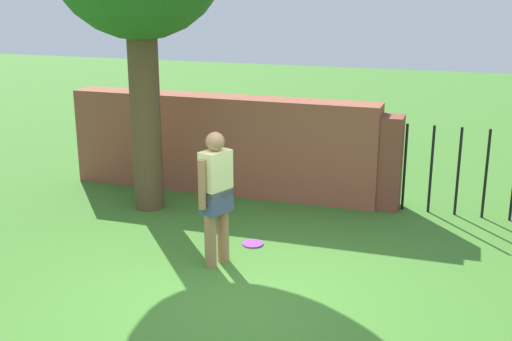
{
  "coord_description": "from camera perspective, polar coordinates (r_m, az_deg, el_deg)",
  "views": [
    {
      "loc": [
        2.15,
        -5.79,
        3.24
      ],
      "look_at": [
        -0.26,
        1.52,
        1.0
      ],
      "focal_mm": 45.29,
      "sensor_mm": 36.0,
      "label": 1
    }
  ],
  "objects": [
    {
      "name": "fence_gate",
      "position": [
        9.64,
        18.57,
        0.08
      ],
      "size": [
        2.86,
        0.44,
        1.4
      ],
      "color": "brown",
      "rests_on": "ground"
    },
    {
      "name": "person",
      "position": [
        7.52,
        -3.55,
        -1.97
      ],
      "size": [
        0.34,
        0.51,
        1.62
      ],
      "rotation": [
        0.0,
        0.0,
        -1.96
      ],
      "color": "#9E704C",
      "rests_on": "ground"
    },
    {
      "name": "brick_wall",
      "position": [
        10.29,
        -3.07,
        2.33
      ],
      "size": [
        5.01,
        0.5,
        1.55
      ],
      "primitive_type": "cube",
      "color": "brown",
      "rests_on": "ground"
    },
    {
      "name": "ground_plane",
      "position": [
        6.98,
        -1.91,
        -11.46
      ],
      "size": [
        40.0,
        40.0,
        0.0
      ],
      "primitive_type": "plane",
      "color": "#3D7528"
    },
    {
      "name": "frisbee_purple",
      "position": [
        8.37,
        -0.3,
        -6.49
      ],
      "size": [
        0.27,
        0.27,
        0.02
      ],
      "primitive_type": "cylinder",
      "color": "purple",
      "rests_on": "ground"
    }
  ]
}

